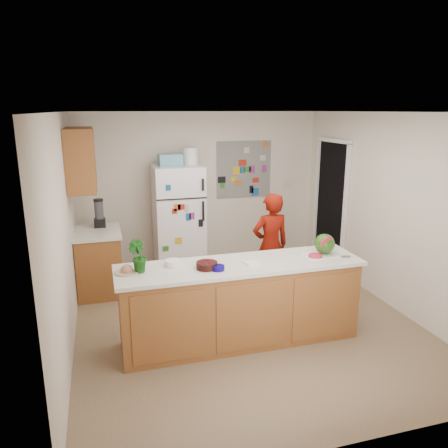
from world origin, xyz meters
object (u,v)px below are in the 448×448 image
object	(u,v)px
person	(270,246)
cherry_bowl	(207,265)
refrigerator	(178,220)
watermelon	(325,244)

from	to	relation	value
person	cherry_bowl	distance (m)	1.62
refrigerator	watermelon	size ratio (longest dim) A/B	7.41
refrigerator	watermelon	distance (m)	2.68
cherry_bowl	watermelon	bearing A→B (deg)	2.95
person	watermelon	world-z (taller)	person
watermelon	refrigerator	bearing A→B (deg)	118.11
person	watermelon	xyz separation A→B (m)	(0.23, -1.04, 0.32)
refrigerator	cherry_bowl	distance (m)	2.44
watermelon	cherry_bowl	distance (m)	1.40
refrigerator	person	size ratio (longest dim) A/B	1.17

